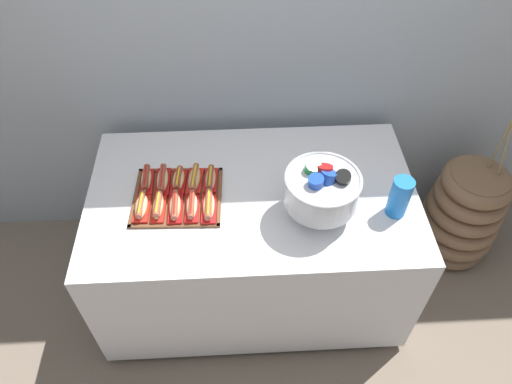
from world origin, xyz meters
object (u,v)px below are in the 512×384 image
object	(u,v)px
serving_tray	(178,197)
hot_dog_2	(175,207)
floor_vase	(461,214)
hot_dog_3	(192,206)
buffet_table	(253,240)
cup_stack	(399,197)
hot_dog_4	(209,206)
hot_dog_6	(163,180)
hot_dog_0	(141,207)
hot_dog_9	(211,179)
hot_dog_1	(158,206)
hot_dog_7	(179,180)
hot_dog_5	(146,180)
punch_bowl	(322,189)
hot_dog_8	(195,179)

from	to	relation	value
serving_tray	hot_dog_2	xyz separation A→B (m)	(-0.00, -0.08, 0.03)
floor_vase	hot_dog_3	size ratio (longest dim) A/B	7.01
buffet_table	floor_vase	bearing A→B (deg)	9.24
serving_tray	cup_stack	bearing A→B (deg)	-7.95
hot_dog_4	hot_dog_6	xyz separation A→B (m)	(-0.22, 0.17, -0.00)
hot_dog_0	hot_dog_9	world-z (taller)	hot_dog_0
buffet_table	hot_dog_9	size ratio (longest dim) A/B	9.15
hot_dog_1	hot_dog_7	distance (m)	0.18
hot_dog_5	hot_dog_6	world-z (taller)	hot_dog_5
hot_dog_5	cup_stack	bearing A→B (deg)	-11.26
hot_dog_7	hot_dog_9	xyz separation A→B (m)	(0.15, -0.01, 0.00)
buffet_table	hot_dog_3	bearing A→B (deg)	-159.57
hot_dog_7	punch_bowl	distance (m)	0.68
hot_dog_0	hot_dog_1	world-z (taller)	hot_dog_1
buffet_table	hot_dog_8	size ratio (longest dim) A/B	8.60
hot_dog_4	cup_stack	distance (m)	0.84
floor_vase	hot_dog_5	distance (m)	1.80
buffet_table	hot_dog_6	distance (m)	0.59
hot_dog_1	hot_dog_5	size ratio (longest dim) A/B	0.98
hot_dog_1	hot_dog_5	xyz separation A→B (m)	(-0.07, 0.17, 0.00)
hot_dog_3	hot_dog_8	distance (m)	0.17
buffet_table	serving_tray	world-z (taller)	serving_tray
hot_dog_7	cup_stack	size ratio (longest dim) A/B	0.81
hot_dog_2	hot_dog_4	distance (m)	0.15
serving_tray	hot_dog_7	xyz separation A→B (m)	(0.00, 0.08, 0.03)
hot_dog_7	cup_stack	distance (m)	1.01
serving_tray	hot_dog_8	size ratio (longest dim) A/B	2.32
hot_dog_8	hot_dog_9	xyz separation A→B (m)	(0.07, -0.00, -0.00)
hot_dog_5	hot_dog_8	world-z (taller)	hot_dog_5
hot_dog_7	floor_vase	bearing A→B (deg)	4.88
punch_bowl	buffet_table	bearing A→B (deg)	153.93
hot_dog_1	hot_dog_2	distance (m)	0.08
floor_vase	hot_dog_7	bearing A→B (deg)	-175.12
hot_dog_7	cup_stack	world-z (taller)	cup_stack
buffet_table	floor_vase	size ratio (longest dim) A/B	1.30
hot_dog_2	punch_bowl	distance (m)	0.65
hot_dog_2	hot_dog_5	world-z (taller)	hot_dog_5
hot_dog_2	hot_dog_8	size ratio (longest dim) A/B	0.98
hot_dog_6	cup_stack	distance (m)	1.08
hot_dog_1	punch_bowl	distance (m)	0.73
hot_dog_6	cup_stack	xyz separation A→B (m)	(1.05, -0.22, 0.07)
buffet_table	serving_tray	xyz separation A→B (m)	(-0.35, -0.02, 0.38)
hot_dog_1	hot_dog_8	size ratio (longest dim) A/B	0.91
hot_dog_5	hot_dog_3	bearing A→B (deg)	-38.21
hot_dog_0	hot_dog_3	distance (m)	0.23
hot_dog_0	punch_bowl	xyz separation A→B (m)	(0.79, -0.05, 0.12)
hot_dog_8	hot_dog_7	bearing A→B (deg)	178.04
hot_dog_9	serving_tray	bearing A→B (deg)	-153.15
buffet_table	hot_dog_7	world-z (taller)	hot_dog_7
serving_tray	hot_dog_9	xyz separation A→B (m)	(0.15, 0.08, 0.03)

